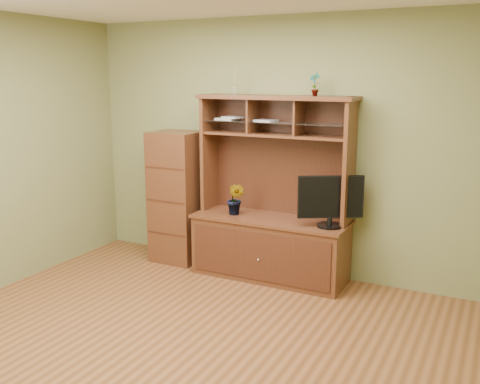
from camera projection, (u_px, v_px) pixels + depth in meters
The scene contains 8 objects.
room at pixel (173, 179), 3.94m from camera, with size 4.54×4.04×2.74m.
media_hutch at pixel (271, 229), 5.60m from camera, with size 1.66×0.61×1.90m.
monitor at pixel (330, 200), 5.15m from camera, with size 0.58×0.37×0.51m.
orchid_plant at pixel (236, 199), 5.63m from camera, with size 0.19×0.15×0.34m, color #255E20.
top_plant at pixel (315, 84), 5.17m from camera, with size 0.12×0.08×0.22m, color #366B25.
reed_diffuser at pixel (235, 84), 5.55m from camera, with size 0.06×0.06×0.28m.
magazines at pixel (241, 119), 5.60m from camera, with size 0.69×0.21×0.04m.
side_cabinet at pixel (177, 197), 6.08m from camera, with size 0.53×0.48×1.48m.
Camera 1 is at (2.18, -3.23, 2.10)m, focal length 40.00 mm.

